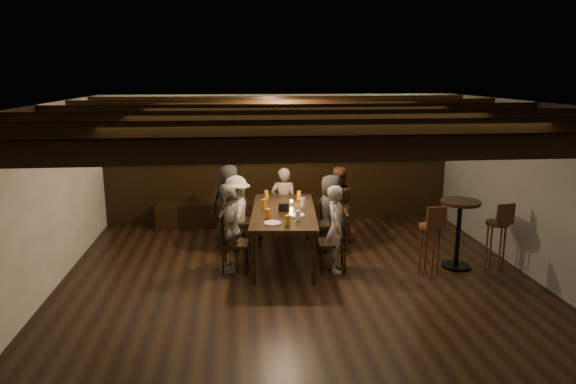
{
  "coord_description": "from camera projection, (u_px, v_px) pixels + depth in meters",
  "views": [
    {
      "loc": [
        -0.83,
        -6.07,
        2.78
      ],
      "look_at": [
        -0.07,
        1.3,
        1.06
      ],
      "focal_mm": 32.0,
      "sensor_mm": 36.0,
      "label": 1
    }
  ],
  "objects": [
    {
      "name": "person_right_near",
      "position": [
        331.0,
        213.0,
        8.15
      ],
      "size": [
        0.44,
        0.63,
        1.23
      ],
      "primitive_type": "imported",
      "rotation": [
        0.0,
        0.0,
        1.48
      ],
      "color": "#272729",
      "rests_on": "floor"
    },
    {
      "name": "pint_c",
      "position": [
        264.0,
        204.0,
        7.75
      ],
      "size": [
        0.07,
        0.07,
        0.14
      ],
      "primitive_type": "cylinder",
      "color": "#BF7219",
      "rests_on": "dining_table"
    },
    {
      "name": "pint_b",
      "position": [
        299.0,
        195.0,
        8.29
      ],
      "size": [
        0.07,
        0.07,
        0.14
      ],
      "primitive_type": "cylinder",
      "color": "#BF7219",
      "rests_on": "dining_table"
    },
    {
      "name": "chair_left_far",
      "position": [
        234.0,
        253.0,
        7.34
      ],
      "size": [
        0.42,
        0.42,
        0.85
      ],
      "rotation": [
        0.0,
        0.0,
        -1.67
      ],
      "color": "black",
      "rests_on": "floor"
    },
    {
      "name": "chair_right_near",
      "position": [
        328.0,
        233.0,
        8.23
      ],
      "size": [
        0.44,
        0.44,
        0.88
      ],
      "rotation": [
        0.0,
        0.0,
        1.48
      ],
      "color": "black",
      "rests_on": "floor"
    },
    {
      "name": "chair_left_near",
      "position": [
        239.0,
        232.0,
        8.21
      ],
      "size": [
        0.49,
        0.49,
        0.98
      ],
      "rotation": [
        0.0,
        0.0,
        -1.67
      ],
      "color": "black",
      "rests_on": "floor"
    },
    {
      "name": "pint_f",
      "position": [
        298.0,
        215.0,
        7.12
      ],
      "size": [
        0.07,
        0.07,
        0.14
      ],
      "primitive_type": "cylinder",
      "color": "silver",
      "rests_on": "dining_table"
    },
    {
      "name": "person_bench_right",
      "position": [
        337.0,
        204.0,
        8.59
      ],
      "size": [
        0.66,
        0.54,
        1.27
      ],
      "primitive_type": "imported",
      "rotation": [
        0.0,
        0.0,
        3.05
      ],
      "color": "#542D1C",
      "rests_on": "floor"
    },
    {
      "name": "chair_right_far",
      "position": [
        334.0,
        253.0,
        7.35
      ],
      "size": [
        0.43,
        0.43,
        0.87
      ],
      "rotation": [
        0.0,
        0.0,
        1.48
      ],
      "color": "black",
      "rests_on": "floor"
    },
    {
      "name": "person_right_far",
      "position": [
        336.0,
        229.0,
        7.27
      ],
      "size": [
        0.34,
        0.48,
        1.25
      ],
      "primitive_type": "imported",
      "rotation": [
        0.0,
        0.0,
        1.48
      ],
      "color": "gray",
      "rests_on": "floor"
    },
    {
      "name": "person_bench_left",
      "position": [
        230.0,
        203.0,
        8.57
      ],
      "size": [
        0.68,
        0.48,
        1.31
      ],
      "primitive_type": "imported",
      "rotation": [
        0.0,
        0.0,
        3.05
      ],
      "color": "#242426",
      "rests_on": "floor"
    },
    {
      "name": "plate_far",
      "position": [
        296.0,
        215.0,
        7.38
      ],
      "size": [
        0.24,
        0.24,
        0.01
      ],
      "primitive_type": "cylinder",
      "color": "white",
      "rests_on": "dining_table"
    },
    {
      "name": "condiment_caddy",
      "position": [
        284.0,
        207.0,
        7.61
      ],
      "size": [
        0.15,
        0.1,
        0.12
      ],
      "primitive_type": "cube",
      "color": "black",
      "rests_on": "dining_table"
    },
    {
      "name": "person_bench_centre",
      "position": [
        284.0,
        203.0,
        8.73
      ],
      "size": [
        0.47,
        0.34,
        1.23
      ],
      "primitive_type": "imported",
      "rotation": [
        0.0,
        0.0,
        3.05
      ],
      "color": "slate",
      "rests_on": "floor"
    },
    {
      "name": "room",
      "position": [
        269.0,
        179.0,
        8.46
      ],
      "size": [
        7.0,
        7.0,
        7.0
      ],
      "color": "black",
      "rests_on": "ground"
    },
    {
      "name": "pint_g",
      "position": [
        287.0,
        220.0,
        6.88
      ],
      "size": [
        0.07,
        0.07,
        0.14
      ],
      "primitive_type": "cylinder",
      "color": "#BF7219",
      "rests_on": "dining_table"
    },
    {
      "name": "plate_near",
      "position": [
        273.0,
        223.0,
        6.99
      ],
      "size": [
        0.24,
        0.24,
        0.01
      ],
      "primitive_type": "cylinder",
      "color": "white",
      "rests_on": "dining_table"
    },
    {
      "name": "person_left_far",
      "position": [
        231.0,
        229.0,
        7.26
      ],
      "size": [
        0.37,
        0.75,
        1.24
      ],
      "primitive_type": "imported",
      "rotation": [
        0.0,
        0.0,
        -1.67
      ],
      "color": "gray",
      "rests_on": "floor"
    },
    {
      "name": "pint_a",
      "position": [
        266.0,
        195.0,
        8.33
      ],
      "size": [
        0.07,
        0.07,
        0.14
      ],
      "primitive_type": "cylinder",
      "color": "#BF7219",
      "rests_on": "dining_table"
    },
    {
      "name": "bar_stool_left",
      "position": [
        429.0,
        248.0,
        7.2
      ],
      "size": [
        0.32,
        0.34,
        1.02
      ],
      "rotation": [
        0.0,
        0.0,
        0.09
      ],
      "color": "#311A0F",
      "rests_on": "floor"
    },
    {
      "name": "dining_table",
      "position": [
        284.0,
        214.0,
        7.69
      ],
      "size": [
        1.13,
        2.16,
        0.78
      ],
      "rotation": [
        0.0,
        0.0,
        -0.09
      ],
      "color": "black",
      "rests_on": "floor"
    },
    {
      "name": "high_top_table",
      "position": [
        459.0,
        224.0,
        7.38
      ],
      "size": [
        0.57,
        0.57,
        1.01
      ],
      "color": "black",
      "rests_on": "floor"
    },
    {
      "name": "person_left_near",
      "position": [
        236.0,
        213.0,
        8.14
      ],
      "size": [
        0.52,
        0.82,
        1.21
      ],
      "primitive_type": "imported",
      "rotation": [
        0.0,
        0.0,
        -1.67
      ],
      "color": "#ADA493",
      "rests_on": "floor"
    },
    {
      "name": "pint_d",
      "position": [
        303.0,
        202.0,
        7.85
      ],
      "size": [
        0.07,
        0.07,
        0.14
      ],
      "primitive_type": "cylinder",
      "color": "silver",
      "rests_on": "dining_table"
    },
    {
      "name": "candle",
      "position": [
        291.0,
        203.0,
        7.96
      ],
      "size": [
        0.05,
        0.05,
        0.05
      ],
      "primitive_type": "cylinder",
      "color": "beige",
      "rests_on": "dining_table"
    },
    {
      "name": "pint_e",
      "position": [
        268.0,
        214.0,
        7.21
      ],
      "size": [
        0.07,
        0.07,
        0.14
      ],
      "primitive_type": "cylinder",
      "color": "#BF7219",
      "rests_on": "dining_table"
    },
    {
      "name": "bar_stool_right",
      "position": [
        496.0,
        245.0,
        7.34
      ],
      "size": [
        0.33,
        0.35,
        1.02
      ],
      "rotation": [
        0.0,
        0.0,
        0.16
      ],
      "color": "#311A0F",
      "rests_on": "floor"
    }
  ]
}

